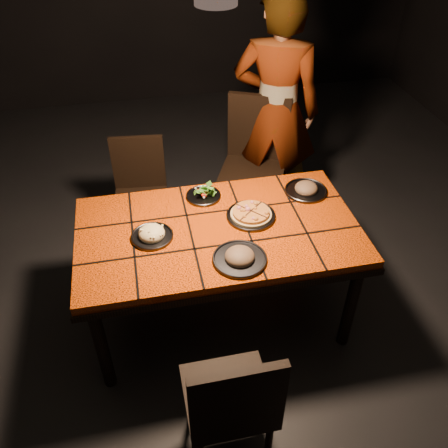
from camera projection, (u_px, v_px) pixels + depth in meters
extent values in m
cube|color=black|center=(219.00, 316.00, 3.18)|extent=(6.00, 7.00, 0.04)
cube|color=#D54406|center=(218.00, 231.00, 2.71)|extent=(1.60, 0.90, 0.05)
cube|color=black|center=(218.00, 237.00, 2.74)|extent=(1.62, 0.92, 0.04)
cylinder|color=black|center=(102.00, 347.00, 2.57)|extent=(0.07, 0.07, 0.66)
cylinder|color=black|center=(350.00, 306.00, 2.79)|extent=(0.07, 0.07, 0.66)
cylinder|color=black|center=(101.00, 256.00, 3.13)|extent=(0.07, 0.07, 0.66)
cylinder|color=black|center=(308.00, 228.00, 3.35)|extent=(0.07, 0.07, 0.66)
cube|color=black|center=(228.00, 396.00, 2.23)|extent=(0.41, 0.41, 0.04)
cube|color=black|center=(238.00, 404.00, 1.94)|extent=(0.41, 0.04, 0.44)
cylinder|color=black|center=(251.00, 386.00, 2.52)|extent=(0.03, 0.03, 0.42)
cylinder|color=black|center=(190.00, 397.00, 2.47)|extent=(0.03, 0.03, 0.42)
cylinder|color=black|center=(268.00, 445.00, 2.27)|extent=(0.03, 0.03, 0.42)
cube|color=black|center=(141.00, 201.00, 3.47)|extent=(0.42, 0.42, 0.04)
cube|color=black|center=(138.00, 162.00, 3.46)|extent=(0.38, 0.08, 0.42)
cylinder|color=black|center=(122.00, 238.00, 3.47)|extent=(0.03, 0.03, 0.39)
cylinder|color=black|center=(164.00, 236.00, 3.49)|extent=(0.03, 0.03, 0.39)
cylinder|color=black|center=(125.00, 213.00, 3.71)|extent=(0.03, 0.03, 0.39)
cylinder|color=black|center=(164.00, 210.00, 3.73)|extent=(0.03, 0.03, 0.39)
cube|color=black|center=(252.00, 173.00, 3.59)|extent=(0.62, 0.62, 0.04)
cube|color=black|center=(259.00, 127.00, 3.58)|extent=(0.44, 0.23, 0.51)
cylinder|color=black|center=(223.00, 212.00, 3.65)|extent=(0.04, 0.04, 0.48)
cylinder|color=black|center=(271.00, 218.00, 3.58)|extent=(0.04, 0.04, 0.48)
cylinder|color=black|center=(233.00, 184.00, 3.93)|extent=(0.04, 0.04, 0.48)
cylinder|color=black|center=(278.00, 190.00, 3.87)|extent=(0.04, 0.04, 0.48)
imported|color=brown|center=(276.00, 111.00, 3.53)|extent=(0.77, 0.65, 1.78)
cylinder|color=#3A3A3F|center=(251.00, 216.00, 2.77)|extent=(0.29, 0.29, 0.01)
torus|color=#3A3A3F|center=(251.00, 215.00, 2.76)|extent=(0.29, 0.29, 0.01)
cylinder|color=tan|center=(251.00, 214.00, 2.76)|extent=(0.34, 0.34, 0.01)
cylinder|color=gold|center=(251.00, 212.00, 2.75)|extent=(0.30, 0.30, 0.02)
cylinder|color=#3A3A3F|center=(152.00, 237.00, 2.63)|extent=(0.23, 0.23, 0.01)
torus|color=#3A3A3F|center=(152.00, 236.00, 2.62)|extent=(0.24, 0.24, 0.01)
ellipsoid|color=beige|center=(152.00, 233.00, 2.61)|extent=(0.14, 0.14, 0.08)
cylinder|color=#3A3A3F|center=(203.00, 196.00, 2.92)|extent=(0.21, 0.21, 0.01)
torus|color=#3A3A3F|center=(203.00, 195.00, 2.92)|extent=(0.22, 0.22, 0.01)
cylinder|color=#3A3A3F|center=(240.00, 259.00, 2.48)|extent=(0.29, 0.29, 0.01)
torus|color=#3A3A3F|center=(240.00, 258.00, 2.48)|extent=(0.29, 0.29, 0.01)
ellipsoid|color=brown|center=(240.00, 255.00, 2.47)|extent=(0.17, 0.17, 0.10)
cylinder|color=#3A3A3F|center=(306.00, 191.00, 2.97)|extent=(0.26, 0.26, 0.01)
torus|color=#3A3A3F|center=(306.00, 190.00, 2.96)|extent=(0.26, 0.26, 0.01)
ellipsoid|color=brown|center=(306.00, 187.00, 2.95)|extent=(0.16, 0.16, 0.09)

